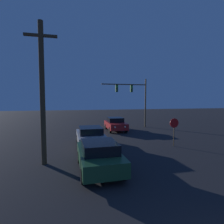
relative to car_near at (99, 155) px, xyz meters
name	(u,v)px	position (x,y,z in m)	size (l,w,h in m)	color
car_near	(99,155)	(0.00, 0.00, 0.00)	(2.10, 4.31, 1.52)	#1E4728
car_mid	(90,136)	(0.06, 4.80, 0.00)	(2.08, 4.29, 1.52)	#99999E
car_far	(115,124)	(3.63, 10.97, 0.00)	(2.09, 4.30, 1.52)	#B21E1E
traffic_signal_mast	(134,95)	(6.57, 12.64, 3.45)	(5.94, 0.30, 6.29)	brown
stop_sign	(174,127)	(6.34, 3.21, 0.74)	(0.72, 0.07, 2.19)	brown
utility_pole	(42,91)	(-2.88, 1.52, 3.30)	(1.71, 0.28, 7.84)	#4C3823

